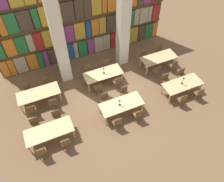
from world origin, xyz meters
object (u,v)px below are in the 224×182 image
at_px(chair_4, 117,122).
at_px(desk_lamp_0, 120,102).
at_px(chair_13, 27,89).
at_px(chair_10, 198,93).
at_px(chair_16, 98,88).
at_px(chair_20, 157,70).
at_px(chair_22, 173,65).
at_px(chair_0, 41,152).
at_px(reading_table_3, 39,94).
at_px(reading_table_1, 121,105).
at_px(desk_lamp_1, 183,79).
at_px(desk_lamp_2, 104,70).
at_px(reading_table_5, 159,58).
at_px(chair_3, 57,117).
at_px(chair_19, 107,65).
at_px(chair_2, 65,143).
at_px(chair_6, 138,114).
at_px(chair_9, 166,80).
at_px(pillar_left, 58,36).
at_px(pillar_center, 123,20).
at_px(chair_23, 160,51).
at_px(chair_11, 182,75).
at_px(chair_12, 32,110).
at_px(reading_table_4, 103,74).
at_px(chair_1, 35,125).
at_px(reading_table_2, 182,84).
at_px(chair_8, 182,99).
at_px(chair_14, 53,103).
at_px(reading_table_0, 49,131).
at_px(chair_18, 117,82).
at_px(chair_5, 105,100).
at_px(chair_21, 144,55).
at_px(chair_15, 47,83).

height_order(chair_4, desk_lamp_0, desk_lamp_0).
bearing_deg(chair_13, chair_4, 133.02).
xyz_separation_m(chair_10, chair_16, (-4.93, 2.55, 0.00)).
height_order(chair_20, chair_22, same).
height_order(chair_0, reading_table_3, chair_0).
xyz_separation_m(reading_table_1, chair_16, (-0.63, 1.69, -0.17)).
relative_size(chair_0, desk_lamp_1, 1.82).
xyz_separation_m(desk_lamp_2, reading_table_5, (3.68, -0.09, -0.35)).
xyz_separation_m(chair_3, chair_19, (3.80, 2.51, 0.00)).
relative_size(chair_2, chair_6, 1.00).
height_order(reading_table_1, desk_lamp_1, desk_lamp_1).
xyz_separation_m(reading_table_1, chair_9, (3.19, 0.67, -0.17)).
bearing_deg(pillar_left, pillar_center, 0.00).
bearing_deg(chair_23, reading_table_5, 51.75).
height_order(chair_2, reading_table_5, chair_2).
height_order(chair_11, reading_table_5, chair_11).
xyz_separation_m(chair_3, chair_16, (2.62, 0.99, 0.00)).
relative_size(chair_12, reading_table_4, 0.39).
bearing_deg(chair_2, reading_table_4, 45.36).
height_order(chair_1, desk_lamp_0, desk_lamp_0).
xyz_separation_m(chair_6, chair_16, (-1.20, 2.46, 0.00)).
bearing_deg(chair_20, chair_2, -159.28).
distance_m(chair_2, chair_13, 4.18).
distance_m(reading_table_1, chair_13, 5.39).
bearing_deg(reading_table_2, pillar_left, 146.12).
xyz_separation_m(chair_1, chair_4, (3.75, -1.47, 0.00)).
distance_m(reading_table_1, chair_8, 3.31).
height_order(reading_table_2, chair_14, chair_14).
bearing_deg(reading_table_1, chair_19, 80.33).
bearing_deg(chair_16, reading_table_3, 166.35).
distance_m(reading_table_0, desk_lamp_2, 4.58).
relative_size(chair_11, chair_18, 1.00).
bearing_deg(chair_13, chair_19, 179.97).
bearing_deg(chair_5, chair_12, -14.08).
distance_m(reading_table_2, chair_20, 1.80).
distance_m(chair_4, chair_6, 1.17).
distance_m(desk_lamp_0, chair_13, 5.33).
distance_m(reading_table_0, chair_0, 0.96).
distance_m(chair_5, chair_23, 5.45).
xyz_separation_m(pillar_center, chair_10, (2.50, -4.57, -2.52)).
height_order(chair_19, chair_23, same).
xyz_separation_m(pillar_left, chair_6, (2.51, -4.48, -2.52)).
xyz_separation_m(desk_lamp_0, chair_19, (0.67, 3.25, -0.52)).
xyz_separation_m(chair_2, chair_14, (0.04, 2.51, 0.00)).
relative_size(chair_1, chair_21, 1.00).
distance_m(chair_3, chair_5, 2.65).
relative_size(chair_5, chair_15, 1.00).
distance_m(chair_1, chair_22, 8.71).
distance_m(chair_0, chair_10, 8.66).
bearing_deg(chair_3, reading_table_4, -151.60).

